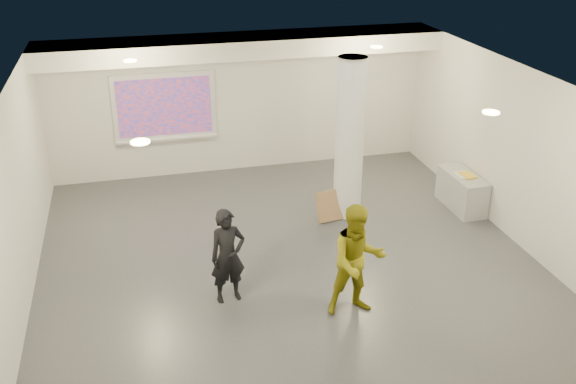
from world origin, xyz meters
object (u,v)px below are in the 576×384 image
object	(u,v)px
column	(349,139)
man	(357,261)
woman	(228,256)
projection_screen	(165,107)
credenza	(462,191)

from	to	relation	value
column	man	world-z (taller)	column
column	woman	xyz separation A→B (m)	(-2.62, -2.25, -0.77)
woman	projection_screen	bearing A→B (deg)	85.43
column	credenza	xyz separation A→B (m)	(2.22, -0.30, -1.15)
projection_screen	man	xyz separation A→B (m)	(2.20, -5.66, -0.68)
projection_screen	credenza	xyz separation A→B (m)	(5.32, -2.95, -1.18)
credenza	woman	world-z (taller)	woman
projection_screen	woman	world-z (taller)	projection_screen
woman	man	world-z (taller)	man
credenza	man	distance (m)	4.16
credenza	column	bearing A→B (deg)	171.68
column	projection_screen	world-z (taller)	column
projection_screen	woman	size ratio (longest dim) A/B	1.43
projection_screen	man	world-z (taller)	projection_screen
projection_screen	woman	xyz separation A→B (m)	(0.48, -4.91, -0.79)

